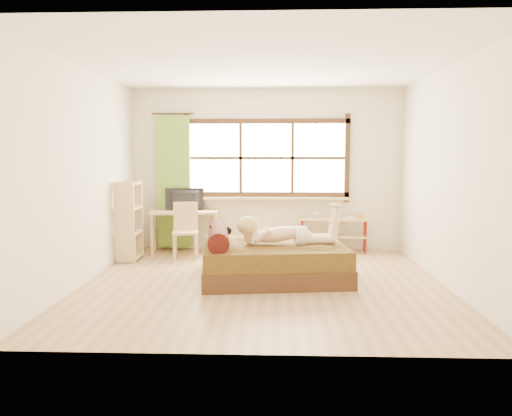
{
  "coord_description": "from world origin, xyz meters",
  "views": [
    {
      "loc": [
        0.14,
        -6.14,
        1.63
      ],
      "look_at": [
        -0.1,
        0.2,
        0.93
      ],
      "focal_mm": 35.0,
      "sensor_mm": 36.0,
      "label": 1
    }
  ],
  "objects_px": {
    "pipe_shelf": "(334,227)",
    "bookshelf": "(129,220)",
    "desk": "(184,216)",
    "chair": "(186,227)",
    "kitten": "(219,233)",
    "woman": "(285,223)",
    "bed": "(270,259)"
  },
  "relations": [
    {
      "from": "kitten",
      "to": "bookshelf",
      "type": "xyz_separation_m",
      "value": [
        -1.49,
        0.94,
        0.04
      ]
    },
    {
      "from": "bed",
      "to": "chair",
      "type": "xyz_separation_m",
      "value": [
        -1.34,
        1.31,
        0.23
      ]
    },
    {
      "from": "bed",
      "to": "woman",
      "type": "bearing_deg",
      "value": -19.66
    },
    {
      "from": "kitten",
      "to": "bed",
      "type": "bearing_deg",
      "value": -15.69
    },
    {
      "from": "kitten",
      "to": "bookshelf",
      "type": "relative_size",
      "value": 0.23
    },
    {
      "from": "pipe_shelf",
      "to": "chair",
      "type": "bearing_deg",
      "value": -163.99
    },
    {
      "from": "kitten",
      "to": "bookshelf",
      "type": "height_order",
      "value": "bookshelf"
    },
    {
      "from": "desk",
      "to": "bookshelf",
      "type": "height_order",
      "value": "bookshelf"
    },
    {
      "from": "chair",
      "to": "bed",
      "type": "bearing_deg",
      "value": -51.95
    },
    {
      "from": "bed",
      "to": "bookshelf",
      "type": "height_order",
      "value": "bookshelf"
    },
    {
      "from": "woman",
      "to": "bookshelf",
      "type": "height_order",
      "value": "bookshelf"
    },
    {
      "from": "bed",
      "to": "kitten",
      "type": "xyz_separation_m",
      "value": [
        -0.67,
        0.11,
        0.32
      ]
    },
    {
      "from": "kitten",
      "to": "chair",
      "type": "xyz_separation_m",
      "value": [
        -0.67,
        1.2,
        -0.09
      ]
    },
    {
      "from": "kitten",
      "to": "chair",
      "type": "bearing_deg",
      "value": 112.22
    },
    {
      "from": "pipe_shelf",
      "to": "bed",
      "type": "bearing_deg",
      "value": -115.8
    },
    {
      "from": "bed",
      "to": "woman",
      "type": "relative_size",
      "value": 1.55
    },
    {
      "from": "bookshelf",
      "to": "kitten",
      "type": "bearing_deg",
      "value": -33.18
    },
    {
      "from": "pipe_shelf",
      "to": "bookshelf",
      "type": "height_order",
      "value": "bookshelf"
    },
    {
      "from": "desk",
      "to": "chair",
      "type": "xyz_separation_m",
      "value": [
        0.09,
        -0.37,
        -0.12
      ]
    },
    {
      "from": "woman",
      "to": "pipe_shelf",
      "type": "xyz_separation_m",
      "value": [
        0.85,
        1.84,
        -0.32
      ]
    },
    {
      "from": "chair",
      "to": "woman",
      "type": "bearing_deg",
      "value": -49.03
    },
    {
      "from": "bed",
      "to": "kitten",
      "type": "height_order",
      "value": "bed"
    },
    {
      "from": "chair",
      "to": "bookshelf",
      "type": "height_order",
      "value": "bookshelf"
    },
    {
      "from": "chair",
      "to": "pipe_shelf",
      "type": "height_order",
      "value": "chair"
    },
    {
      "from": "chair",
      "to": "bookshelf",
      "type": "distance_m",
      "value": 0.87
    },
    {
      "from": "kitten",
      "to": "chair",
      "type": "height_order",
      "value": "chair"
    },
    {
      "from": "desk",
      "to": "pipe_shelf",
      "type": "distance_m",
      "value": 2.49
    },
    {
      "from": "pipe_shelf",
      "to": "bookshelf",
      "type": "xyz_separation_m",
      "value": [
        -3.21,
        -0.75,
        0.2
      ]
    },
    {
      "from": "kitten",
      "to": "desk",
      "type": "bearing_deg",
      "value": 108.87
    },
    {
      "from": "woman",
      "to": "bed",
      "type": "bearing_deg",
      "value": 160.34
    },
    {
      "from": "bed",
      "to": "woman",
      "type": "height_order",
      "value": "woman"
    },
    {
      "from": "desk",
      "to": "bookshelf",
      "type": "distance_m",
      "value": 0.96
    }
  ]
}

